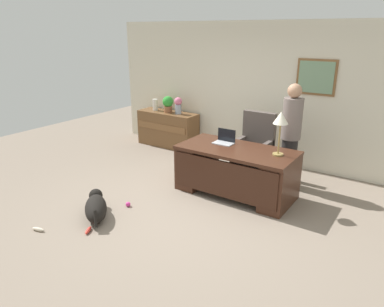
{
  "coord_description": "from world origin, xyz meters",
  "views": [
    {
      "loc": [
        2.73,
        -3.91,
        2.52
      ],
      "look_at": [
        -0.13,
        0.3,
        0.75
      ],
      "focal_mm": 33.27,
      "sensor_mm": 36.0,
      "label": 1
    }
  ],
  "objects_px": {
    "vase_empty": "(155,105)",
    "dog_toy_bone": "(88,230)",
    "dog_lying": "(96,207)",
    "desk_lamp": "(281,121)",
    "armchair": "(254,149)",
    "vase_with_flowers": "(178,105)",
    "desk": "(235,170)",
    "dog_toy_plush": "(38,229)",
    "dog_toy_ball": "(128,204)",
    "potted_plant": "(168,103)",
    "credenza": "(168,129)",
    "person_standing": "(291,135)",
    "laptop": "(225,140)"
  },
  "relations": [
    {
      "from": "credenza",
      "to": "potted_plant",
      "type": "bearing_deg",
      "value": 4.86
    },
    {
      "from": "dog_toy_plush",
      "to": "armchair",
      "type": "bearing_deg",
      "value": 65.76
    },
    {
      "from": "vase_empty",
      "to": "dog_toy_ball",
      "type": "relative_size",
      "value": 3.52
    },
    {
      "from": "dog_toy_ball",
      "to": "vase_empty",
      "type": "bearing_deg",
      "value": 121.88
    },
    {
      "from": "desk_lamp",
      "to": "vase_with_flowers",
      "type": "bearing_deg",
      "value": 154.63
    },
    {
      "from": "dog_lying",
      "to": "vase_empty",
      "type": "distance_m",
      "value": 3.64
    },
    {
      "from": "laptop",
      "to": "dog_toy_bone",
      "type": "xyz_separation_m",
      "value": [
        -0.75,
        -2.29,
        -0.8
      ]
    },
    {
      "from": "vase_with_flowers",
      "to": "dog_toy_ball",
      "type": "xyz_separation_m",
      "value": [
        1.05,
        -2.73,
        -0.95
      ]
    },
    {
      "from": "desk",
      "to": "dog_toy_plush",
      "type": "xyz_separation_m",
      "value": [
        -1.62,
        -2.47,
        -0.39
      ]
    },
    {
      "from": "vase_empty",
      "to": "desk_lamp",
      "type": "bearing_deg",
      "value": -21.06
    },
    {
      "from": "vase_with_flowers",
      "to": "dog_toy_plush",
      "type": "height_order",
      "value": "vase_with_flowers"
    },
    {
      "from": "credenza",
      "to": "person_standing",
      "type": "bearing_deg",
      "value": -11.4
    },
    {
      "from": "laptop",
      "to": "dog_toy_ball",
      "type": "xyz_separation_m",
      "value": [
        -0.82,
        -1.47,
        -0.79
      ]
    },
    {
      "from": "laptop",
      "to": "desk",
      "type": "bearing_deg",
      "value": -30.21
    },
    {
      "from": "desk_lamp",
      "to": "vase_with_flowers",
      "type": "height_order",
      "value": "desk_lamp"
    },
    {
      "from": "desk_lamp",
      "to": "potted_plant",
      "type": "distance_m",
      "value": 3.38
    },
    {
      "from": "vase_empty",
      "to": "dog_toy_ball",
      "type": "xyz_separation_m",
      "value": [
        1.7,
        -2.73,
        -0.88
      ]
    },
    {
      "from": "armchair",
      "to": "dog_toy_plush",
      "type": "relative_size",
      "value": 5.96
    },
    {
      "from": "armchair",
      "to": "desk_lamp",
      "type": "distance_m",
      "value": 1.35
    },
    {
      "from": "credenza",
      "to": "dog_toy_bone",
      "type": "relative_size",
      "value": 7.85
    },
    {
      "from": "desk_lamp",
      "to": "dog_toy_ball",
      "type": "distance_m",
      "value": 2.57
    },
    {
      "from": "armchair",
      "to": "dog_lying",
      "type": "height_order",
      "value": "armchair"
    },
    {
      "from": "desk",
      "to": "laptop",
      "type": "height_order",
      "value": "laptop"
    },
    {
      "from": "armchair",
      "to": "vase_empty",
      "type": "relative_size",
      "value": 4.48
    },
    {
      "from": "laptop",
      "to": "dog_toy_plush",
      "type": "distance_m",
      "value": 3.06
    },
    {
      "from": "desk_lamp",
      "to": "dog_toy_bone",
      "type": "height_order",
      "value": "desk_lamp"
    },
    {
      "from": "dog_toy_bone",
      "to": "dog_toy_plush",
      "type": "relative_size",
      "value": 0.93
    },
    {
      "from": "dog_toy_ball",
      "to": "dog_toy_bone",
      "type": "bearing_deg",
      "value": -85.28
    },
    {
      "from": "desk_lamp",
      "to": "vase_empty",
      "type": "relative_size",
      "value": 2.56
    },
    {
      "from": "desk_lamp",
      "to": "person_standing",
      "type": "bearing_deg",
      "value": 95.54
    },
    {
      "from": "desk",
      "to": "dog_toy_ball",
      "type": "relative_size",
      "value": 25.17
    },
    {
      "from": "armchair",
      "to": "vase_with_flowers",
      "type": "distance_m",
      "value": 2.19
    },
    {
      "from": "dog_toy_ball",
      "to": "dog_toy_plush",
      "type": "xyz_separation_m",
      "value": [
        -0.5,
        -1.18,
        -0.01
      ]
    },
    {
      "from": "desk_lamp",
      "to": "vase_empty",
      "type": "bearing_deg",
      "value": 158.94
    },
    {
      "from": "vase_with_flowers",
      "to": "dog_toy_ball",
      "type": "bearing_deg",
      "value": -69.01
    },
    {
      "from": "dog_toy_ball",
      "to": "dog_toy_plush",
      "type": "distance_m",
      "value": 1.28
    },
    {
      "from": "vase_with_flowers",
      "to": "dog_lying",
      "type": "bearing_deg",
      "value": -74.46
    },
    {
      "from": "credenza",
      "to": "dog_toy_ball",
      "type": "height_order",
      "value": "credenza"
    },
    {
      "from": "person_standing",
      "to": "dog_toy_ball",
      "type": "xyz_separation_m",
      "value": [
        -1.69,
        -2.11,
        -0.86
      ]
    },
    {
      "from": "desk_lamp",
      "to": "potted_plant",
      "type": "relative_size",
      "value": 1.83
    },
    {
      "from": "laptop",
      "to": "vase_with_flowers",
      "type": "height_order",
      "value": "vase_with_flowers"
    },
    {
      "from": "desk_lamp",
      "to": "vase_with_flowers",
      "type": "distance_m",
      "value": 3.12
    },
    {
      "from": "desk",
      "to": "dog_toy_bone",
      "type": "relative_size",
      "value": 10.26
    },
    {
      "from": "dog_lying",
      "to": "person_standing",
      "type": "bearing_deg",
      "value": 54.51
    },
    {
      "from": "vase_empty",
      "to": "dog_toy_bone",
      "type": "xyz_separation_m",
      "value": [
        1.76,
        -3.54,
        -0.89
      ]
    },
    {
      "from": "vase_empty",
      "to": "potted_plant",
      "type": "relative_size",
      "value": 0.71
    },
    {
      "from": "credenza",
      "to": "potted_plant",
      "type": "height_order",
      "value": "potted_plant"
    },
    {
      "from": "vase_empty",
      "to": "dog_toy_ball",
      "type": "height_order",
      "value": "vase_empty"
    },
    {
      "from": "dog_lying",
      "to": "desk_lamp",
      "type": "height_order",
      "value": "desk_lamp"
    },
    {
      "from": "desk",
      "to": "dog_lying",
      "type": "xyz_separation_m",
      "value": [
        -1.27,
        -1.78,
        -0.26
      ]
    }
  ]
}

